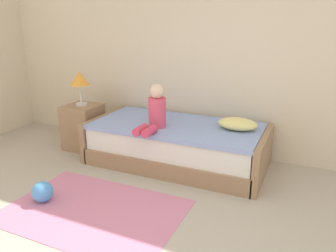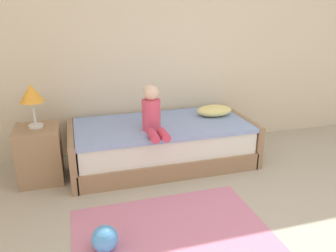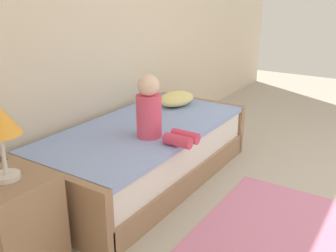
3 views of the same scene
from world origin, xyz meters
name	(u,v)px [view 2 (image 2 of 3)]	position (x,y,z in m)	size (l,w,h in m)	color
wall_rear	(199,34)	(0.00, 2.60, 1.45)	(7.20, 0.10, 2.90)	beige
bed	(162,143)	(-0.66, 2.00, 0.25)	(2.11, 1.00, 0.50)	#997556
nightstand	(40,154)	(-2.01, 1.96, 0.30)	(0.44, 0.44, 0.60)	#997556
table_lamp	(32,95)	(-2.01, 1.96, 0.94)	(0.24, 0.24, 0.45)	silver
child_figure	(152,113)	(-0.83, 1.77, 0.70)	(0.20, 0.51, 0.50)	#E04C6B
pillow	(214,110)	(0.04, 2.10, 0.56)	(0.44, 0.30, 0.13)	#F2E58C
toy_ball	(105,239)	(-1.49, 0.64, 0.10)	(0.20, 0.20, 0.20)	#4C99E5
area_rug	(172,232)	(-0.94, 0.70, 0.00)	(1.60, 1.10, 0.01)	pink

